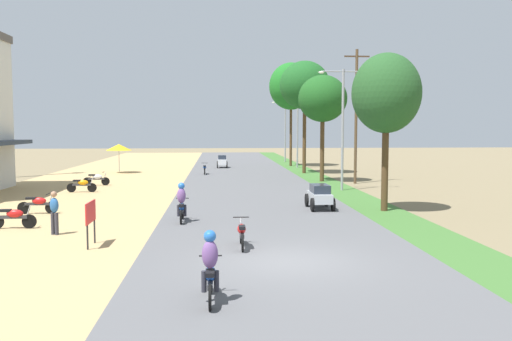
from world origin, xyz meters
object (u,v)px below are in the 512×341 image
at_px(motorbike_ahead_third, 182,203).
at_px(motorbike_ahead_second, 242,232).
at_px(parked_motorbike_fourth, 97,178).
at_px(median_tree_fourth, 291,86).
at_px(pedestrian_on_shoulder, 54,210).
at_px(streetlamp_mid, 298,122).
at_px(median_tree_third, 305,86).
at_px(utility_pole_near, 356,114).
at_px(parked_motorbike_third, 82,184).
at_px(median_tree_nearest, 386,94).
at_px(parked_motorbike_nearest, 14,216).
at_px(streetlamp_far, 285,126).
at_px(car_hatchback_white, 222,161).
at_px(street_signboard, 91,215).
at_px(median_tree_second, 323,99).
at_px(vendor_umbrella, 119,147).
at_px(car_sedan_silver, 320,195).
at_px(streetlamp_near, 343,121).
at_px(parked_motorbike_second, 38,203).
at_px(motorbike_foreground_rider, 210,268).
at_px(motorbike_ahead_fourth, 205,168).

bearing_deg(motorbike_ahead_third, motorbike_ahead_second, -65.21).
relative_size(parked_motorbike_fourth, median_tree_fourth, 0.17).
distance_m(parked_motorbike_fourth, pedestrian_on_shoulder, 17.27).
bearing_deg(streetlamp_mid, pedestrian_on_shoulder, -113.18).
bearing_deg(median_tree_third, utility_pole_near, -74.43).
bearing_deg(parked_motorbike_third, median_tree_nearest, -27.61).
bearing_deg(utility_pole_near, parked_motorbike_third, -166.35).
height_order(parked_motorbike_nearest, median_tree_third, median_tree_third).
xyz_separation_m(streetlamp_far, car_hatchback_white, (-7.42, -9.19, -3.43)).
relative_size(median_tree_third, motorbike_ahead_third, 5.38).
height_order(street_signboard, pedestrian_on_shoulder, pedestrian_on_shoulder).
distance_m(parked_motorbike_third, median_tree_fourth, 27.96).
xyz_separation_m(median_tree_second, median_tree_fourth, (-0.12, 16.10, 2.14)).
bearing_deg(vendor_umbrella, car_sedan_silver, -58.35).
bearing_deg(pedestrian_on_shoulder, streetlamp_mid, 66.82).
bearing_deg(utility_pole_near, car_hatchback_white, 121.99).
bearing_deg(median_tree_second, pedestrian_on_shoulder, -125.93).
bearing_deg(streetlamp_near, median_tree_nearest, -89.56).
height_order(median_tree_fourth, streetlamp_mid, median_tree_fourth).
height_order(street_signboard, car_hatchback_white, street_signboard).
height_order(median_tree_second, median_tree_third, median_tree_third).
xyz_separation_m(parked_motorbike_fourth, motorbike_ahead_third, (6.77, -14.82, 0.30)).
bearing_deg(streetlamp_far, vendor_umbrella, -138.51).
height_order(parked_motorbike_third, car_sedan_silver, car_sedan_silver).
relative_size(parked_motorbike_second, car_sedan_silver, 0.80).
bearing_deg(streetlamp_mid, parked_motorbike_fourth, -136.61).
distance_m(streetlamp_mid, motorbike_foreground_rider, 41.44).
distance_m(vendor_umbrella, median_tree_second, 18.75).
bearing_deg(parked_motorbike_nearest, parked_motorbike_fourth, 91.11).
relative_size(pedestrian_on_shoulder, streetlamp_mid, 0.21).
height_order(median_tree_nearest, motorbike_ahead_fourth, median_tree_nearest).
distance_m(parked_motorbike_fourth, median_tree_nearest, 20.97).
height_order(street_signboard, motorbike_ahead_second, street_signboard).
relative_size(streetlamp_near, car_sedan_silver, 3.36).
bearing_deg(median_tree_nearest, car_sedan_silver, 167.66).
bearing_deg(parked_motorbike_nearest, streetlamp_near, 36.97).
distance_m(motorbike_ahead_third, motorbike_ahead_fourth, 23.04).
distance_m(parked_motorbike_second, streetlamp_mid, 32.01).
xyz_separation_m(median_tree_third, streetlamp_mid, (0.34, 6.31, -3.07)).
bearing_deg(motorbike_ahead_third, median_tree_third, 69.22).
bearing_deg(parked_motorbike_fourth, parked_motorbike_second, -89.77).
distance_m(streetlamp_mid, streetlamp_far, 9.58).
height_order(car_sedan_silver, motorbike_foreground_rider, motorbike_foreground_rider).
relative_size(streetlamp_near, car_hatchback_white, 3.79).
xyz_separation_m(vendor_umbrella, streetlamp_far, (16.46, 14.55, 1.87)).
distance_m(median_tree_nearest, motorbike_ahead_fourth, 23.01).
distance_m(pedestrian_on_shoulder, motorbike_ahead_third, 5.06).
distance_m(parked_motorbike_third, median_tree_third, 21.54).
height_order(median_tree_fourth, car_sedan_silver, median_tree_fourth).
relative_size(streetlamp_mid, motorbike_ahead_fourth, 4.34).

